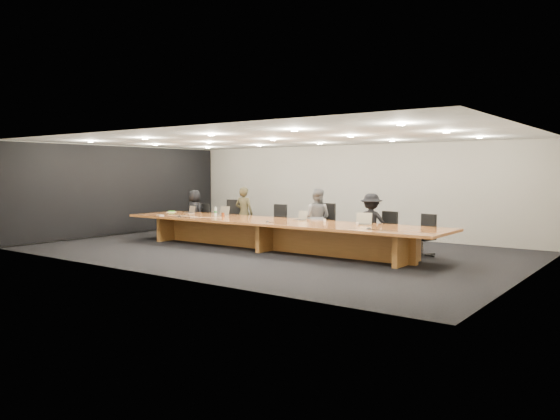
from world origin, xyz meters
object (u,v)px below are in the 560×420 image
object	(u,v)px
paper_cup_near	(325,220)
av_box	(160,215)
laptop_b	(221,211)
laptop_d	(299,215)
mic_right	(369,228)
chair_mid_left	(275,223)
laptop_a	(189,210)
water_bottle	(216,212)
chair_mid_right	(322,225)
mic_center	(267,222)
chair_left	(230,219)
chair_right	(385,232)
chair_far_left	(200,219)
conference_table	(273,230)
paper_cup_far	(357,224)
person_a	(195,212)
person_d	(371,223)
person_b	(244,213)
laptop_e	(363,219)
person_c	(317,218)
chair_far_right	(423,235)
mic_left	(179,216)
amber_mug	(223,215)

from	to	relation	value
paper_cup_near	av_box	bearing A→B (deg)	-166.80
laptop_b	laptop_d	bearing A→B (deg)	7.50
mic_right	laptop_d	bearing A→B (deg)	160.90
av_box	chair_mid_left	bearing A→B (deg)	57.67
laptop_a	mic_right	xyz separation A→B (m)	(6.34, -0.83, -0.10)
water_bottle	av_box	size ratio (longest dim) A/B	1.24
chair_mid_right	mic_center	xyz separation A→B (m)	(-0.53, -1.66, 0.18)
chair_left	mic_center	size ratio (longest dim) A/B	11.36
laptop_a	mic_right	distance (m)	6.39
chair_right	chair_far_left	bearing A→B (deg)	-172.32
conference_table	laptop_b	xyz separation A→B (m)	(-2.04, 0.30, 0.37)
paper_cup_far	mic_center	world-z (taller)	paper_cup_far
chair_left	paper_cup_near	size ratio (longest dim) A/B	14.88
laptop_b	paper_cup_far	xyz separation A→B (m)	(4.37, -0.19, -0.10)
chair_mid_left	water_bottle	size ratio (longest dim) A/B	4.47
person_a	laptop_d	xyz separation A→B (m)	(4.51, -0.77, 0.17)
chair_right	mic_center	xyz separation A→B (m)	(-2.32, -1.72, 0.25)
av_box	mic_center	distance (m)	3.59
person_d	laptop_a	distance (m)	5.64
chair_far_left	water_bottle	world-z (taller)	chair_far_left
person_b	water_bottle	xyz separation A→B (m)	(-0.11, -1.09, 0.10)
chair_mid_left	person_b	world-z (taller)	person_b
laptop_e	mic_center	distance (m)	2.34
av_box	person_c	bearing A→B (deg)	44.76
chair_mid_right	laptop_a	world-z (taller)	chair_mid_right
chair_far_left	laptop_e	world-z (taller)	laptop_e
water_bottle	chair_mid_left	bearing A→B (deg)	43.57
laptop_d	paper_cup_far	size ratio (longest dim) A/B	4.12
person_a	water_bottle	size ratio (longest dim) A/B	5.85
chair_mid_left	person_c	xyz separation A→B (m)	(1.46, -0.12, 0.23)
conference_table	av_box	bearing A→B (deg)	-168.90
chair_far_right	mic_center	world-z (taller)	chair_far_right
chair_right	laptop_b	xyz separation A→B (m)	(-4.50, -1.01, 0.38)
person_b	paper_cup_far	size ratio (longest dim) A/B	19.66
conference_table	paper_cup_near	size ratio (longest dim) A/B	114.27
chair_left	laptop_b	xyz separation A→B (m)	(0.45, -0.87, 0.30)
av_box	laptop_e	bearing A→B (deg)	29.83
laptop_e	mic_center	bearing A→B (deg)	-176.24
chair_far_left	paper_cup_far	bearing A→B (deg)	-5.59
person_a	laptop_b	size ratio (longest dim) A/B	3.98
av_box	mic_left	world-z (taller)	mic_left
person_d	water_bottle	world-z (taller)	person_d
mic_center	mic_right	xyz separation A→B (m)	(2.76, 0.00, 0.00)
person_a	paper_cup_near	world-z (taller)	person_a
chair_mid_left	person_b	distance (m)	1.13
mic_center	mic_left	bearing A→B (deg)	-176.50
amber_mug	av_box	distance (m)	1.79
chair_mid_right	mic_left	distance (m)	3.91
water_bottle	laptop_d	bearing A→B (deg)	5.88
chair_right	laptop_d	world-z (taller)	chair_right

